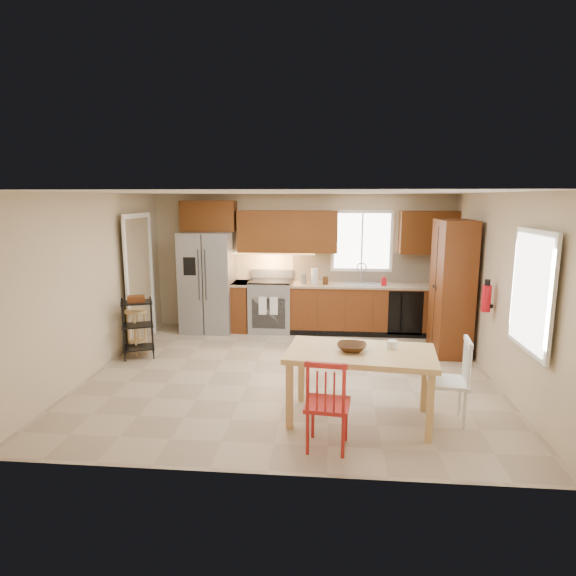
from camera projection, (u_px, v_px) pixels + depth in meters
The scene contains 33 objects.
floor at pixel (290, 374), 6.74m from camera, with size 5.50×5.50×0.00m, color tan.
ceiling at pixel (291, 192), 6.28m from camera, with size 5.50×5.00×0.02m, color silver.
wall_back at pixel (302, 262), 8.96m from camera, with size 5.50×0.02×2.50m, color #CCB793.
wall_front at pixel (266, 340), 4.06m from camera, with size 5.50×0.02×2.50m, color #CCB793.
wall_left at pixel (96, 283), 6.75m from camera, with size 0.02×5.00×2.50m, color #CCB793.
wall_right at pixel (500, 290), 6.27m from camera, with size 0.02×5.00×2.50m, color #CCB793.
refrigerator at pixel (208, 282), 8.80m from camera, with size 0.92×0.75×1.82m, color gray.
range_stove at pixel (271, 306), 8.84m from camera, with size 0.76×0.63×0.92m, color gray.
base_cabinet_narrow at pixel (241, 306), 8.91m from camera, with size 0.30×0.60×0.90m, color brown.
base_cabinet_run at pixel (372, 309), 8.70m from camera, with size 2.92×0.60×0.90m, color brown.
dishwasher at pixel (405, 313), 8.37m from camera, with size 0.60×0.02×0.78m, color black.
backsplash at pixel (372, 267), 8.84m from camera, with size 2.92×0.03×0.55m, color beige.
upper_over_fridge at pixel (209, 216), 8.78m from camera, with size 1.00×0.35×0.55m, color #592C0E.
upper_left_block at pixel (288, 232), 8.70m from camera, with size 1.80×0.35×0.75m, color #592C0E.
upper_right_block at pixel (428, 232), 8.48m from camera, with size 1.00×0.35×0.75m, color #592C0E.
window_back at pixel (362, 241), 8.77m from camera, with size 1.12×0.04×1.12m, color white.
sink at pixel (362, 286), 8.64m from camera, with size 0.62×0.46×0.16m, color gray.
undercab_glow at pixel (271, 253), 8.78m from camera, with size 1.60×0.30×0.01m, color #FFBF66.
soap_bottle at pixel (384, 280), 8.48m from camera, with size 0.09×0.09×0.19m, color #B80C17.
paper_towel at pixel (314, 276), 8.63m from camera, with size 0.12×0.12×0.28m, color white.
canister_steel at pixel (303, 279), 8.66m from camera, with size 0.11×0.11×0.18m, color gray.
canister_wood at pixel (325, 281), 8.60m from camera, with size 0.10×0.10×0.14m, color #462B12.
pantry at pixel (452, 287), 7.51m from camera, with size 0.50×0.95×2.10m, color brown.
fire_extinguisher at pixel (486, 298), 6.45m from camera, with size 0.12×0.12×0.36m, color #B80C17.
window_right at pixel (532, 292), 5.11m from camera, with size 0.04×1.02×1.32m, color white.
doorway at pixel (138, 281), 8.05m from camera, with size 0.04×0.95×2.10m, color #8C7A59.
dining_table at pixel (360, 386), 5.30m from camera, with size 1.60×0.90×0.78m, color tan, non-canonical shape.
chair_red at pixel (328, 403), 4.68m from camera, with size 0.44×0.44×0.94m, color #B2201B, non-canonical shape.
chair_white at pixel (447, 380), 5.25m from camera, with size 0.44×0.44×0.94m, color white, non-canonical shape.
table_bowl at pixel (352, 351), 5.24m from camera, with size 0.32×0.32×0.08m, color #462B12.
table_jar at pixel (392, 347), 5.29m from camera, with size 0.12×0.12×0.14m, color white.
bar_stool at pixel (137, 331), 7.60m from camera, with size 0.34×0.34×0.70m, color tan, non-canonical shape.
utility_cart at pixel (138, 328), 7.37m from camera, with size 0.46×0.36×0.92m, color black, non-canonical shape.
Camera 1 is at (0.54, -6.38, 2.44)m, focal length 30.00 mm.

